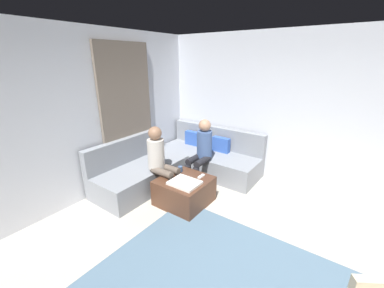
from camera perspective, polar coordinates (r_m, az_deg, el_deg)
The scene contains 10 objects.
wall_back at distance 4.57m, azimuth 27.34°, elevation 6.41°, with size 6.00×0.12×2.70m, color silver.
wall_left at distance 3.96m, azimuth -30.67°, elevation 4.05°, with size 0.12×6.00×2.70m, color silver.
curtain_panel at distance 4.56m, azimuth -15.07°, elevation 6.60°, with size 0.06×1.10×2.50m, color #726659.
sectional_couch at distance 4.75m, azimuth -2.70°, elevation -4.59°, with size 2.10×2.55×0.87m.
ottoman at distance 3.96m, azimuth -1.85°, elevation -11.02°, with size 0.76×0.76×0.42m, color #4C2D1E.
folded_blanket at distance 3.71m, azimuth -1.78°, elevation -9.20°, with size 0.44×0.36×0.04m, color white.
coffee_mug at distance 4.08m, azimuth -2.82°, elevation -5.93°, with size 0.08×0.08×0.10m, color #334C72.
game_remote at distance 3.92m, azimuth 2.20°, elevation -7.67°, with size 0.05×0.15×0.02m, color white.
person_on_couch_back at distance 4.40m, azimuth 2.26°, elevation -1.27°, with size 0.30×0.60×1.20m.
person_on_couch_side at distance 4.01m, azimuth -7.46°, elevation -3.59°, with size 0.60×0.30×1.20m.
Camera 1 is at (0.61, -1.51, 2.23)m, focal length 22.48 mm.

